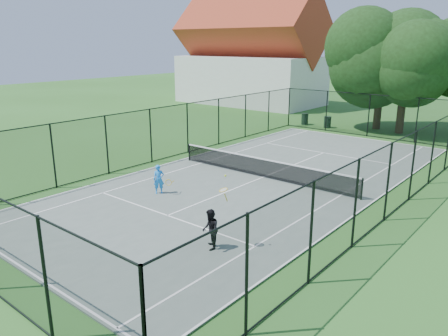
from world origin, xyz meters
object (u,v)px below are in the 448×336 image
Objects in this scene: tennis_net at (263,167)px; trash_bin_left at (305,119)px; player_blue at (159,179)px; trash_bin_right at (327,122)px; player_black at (210,229)px.

trash_bin_left is (-5.75, 14.29, -0.12)m from tennis_net.
player_blue is (-2.18, -4.83, 0.12)m from tennis_net.
trash_bin_right is 22.67m from player_black.
tennis_net is at bearing 65.76° from player_blue.
player_black is at bearing -26.31° from player_blue.
trash_bin_right is at bearing 94.55° from player_blue.
player_black is at bearing -67.43° from tennis_net.
trash_bin_left is 0.37× the size of player_black.
trash_bin_left is 2.07m from trash_bin_right.
player_black reaches higher than trash_bin_left.
player_black is (8.84, -21.73, 0.27)m from trash_bin_left.
player_black is (3.09, -7.43, 0.15)m from tennis_net.
tennis_net is 8.05m from player_black.
trash_bin_right is 0.36× the size of player_black.
tennis_net is 4.10× the size of player_black.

